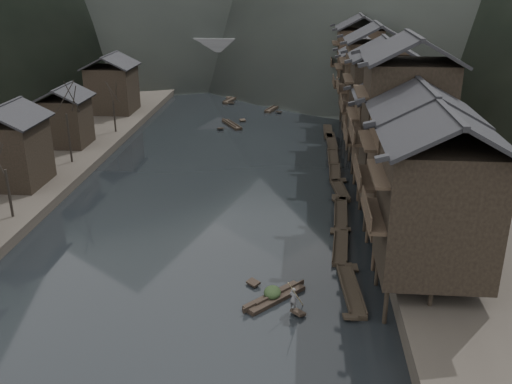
# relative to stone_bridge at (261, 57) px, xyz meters

# --- Properties ---
(water) EXTENTS (300.00, 300.00, 0.00)m
(water) POSITION_rel_stone_bridge_xyz_m (0.00, -72.00, -5.11)
(water) COLOR black
(water) RESTS_ON ground
(right_bank) EXTENTS (40.00, 200.00, 1.80)m
(right_bank) POSITION_rel_stone_bridge_xyz_m (35.00, -32.00, -4.21)
(right_bank) COLOR #2D2823
(right_bank) RESTS_ON ground
(left_bank) EXTENTS (40.00, 200.00, 1.20)m
(left_bank) POSITION_rel_stone_bridge_xyz_m (-35.00, -32.00, -4.51)
(left_bank) COLOR #2D2823
(left_bank) RESTS_ON ground
(stilt_houses) EXTENTS (9.00, 67.60, 16.80)m
(stilt_houses) POSITION_rel_stone_bridge_xyz_m (17.28, -52.83, 3.90)
(stilt_houses) COLOR black
(stilt_houses) RESTS_ON ground
(left_houses) EXTENTS (8.10, 53.20, 8.73)m
(left_houses) POSITION_rel_stone_bridge_xyz_m (-20.50, -51.88, 0.55)
(left_houses) COLOR black
(left_houses) RESTS_ON left_bank
(bare_trees) EXTENTS (3.99, 44.58, 7.99)m
(bare_trees) POSITION_rel_stone_bridge_xyz_m (-17.00, -64.23, 1.55)
(bare_trees) COLOR black
(bare_trees) RESTS_ON left_bank
(moored_sampans) EXTENTS (2.41, 49.61, 0.47)m
(moored_sampans) POSITION_rel_stone_bridge_xyz_m (12.28, -56.89, -4.91)
(moored_sampans) COLOR black
(moored_sampans) RESTS_ON water
(midriver_boats) EXTENTS (10.40, 21.74, 0.45)m
(midriver_boats) POSITION_rel_stone_bridge_xyz_m (-0.49, -24.92, -4.91)
(midriver_boats) COLOR black
(midriver_boats) RESTS_ON water
(stone_bridge) EXTENTS (40.00, 6.00, 9.00)m
(stone_bridge) POSITION_rel_stone_bridge_xyz_m (0.00, 0.00, 0.00)
(stone_bridge) COLOR #4C4C4F
(stone_bridge) RESTS_ON ground
(hero_sampan) EXTENTS (4.43, 4.69, 0.44)m
(hero_sampan) POSITION_rel_stone_bridge_xyz_m (6.94, -80.19, -4.91)
(hero_sampan) COLOR black
(hero_sampan) RESTS_ON water
(cargo_heap) EXTENTS (1.22, 1.59, 0.73)m
(cargo_heap) POSITION_rel_stone_bridge_xyz_m (6.77, -80.00, -4.30)
(cargo_heap) COLOR black
(cargo_heap) RESTS_ON hero_sampan
(boatman) EXTENTS (0.72, 0.65, 1.65)m
(boatman) POSITION_rel_stone_bridge_xyz_m (8.25, -81.61, -3.85)
(boatman) COLOR #555558
(boatman) RESTS_ON hero_sampan
(bamboo_pole) EXTENTS (1.16, 2.10, 3.06)m
(bamboo_pole) POSITION_rel_stone_bridge_xyz_m (8.45, -81.61, -1.49)
(bamboo_pole) COLOR #8C7A51
(bamboo_pole) RESTS_ON boatman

